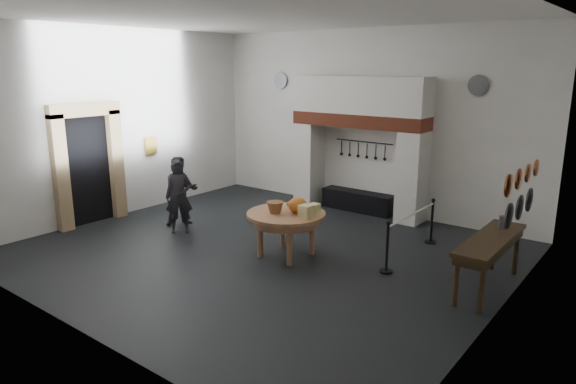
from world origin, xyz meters
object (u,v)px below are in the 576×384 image
Objects in this scene: iron_range at (358,201)px; barrier_post_far at (432,222)px; visitor_near at (179,197)px; work_table at (286,214)px; barrier_post_near at (387,248)px; visitor_far at (181,191)px; side_table at (491,239)px.

iron_range is 2.11× the size of barrier_post_far.
work_table is at bearing -38.84° from visitor_near.
visitor_near is 4.76m from barrier_post_near.
visitor_far is 5.61m from barrier_post_far.
work_table is (0.52, -3.64, 0.59)m from iron_range.
barrier_post_near is at bearing -56.64° from visitor_far.
barrier_post_far is at bearing 135.46° from side_table.
visitor_far reaches higher than iron_range.
visitor_far reaches higher than side_table.
iron_range is at bearing 15.44° from visitor_near.
visitor_near is at bearing -173.81° from work_table.
visitor_near is 1.81× the size of barrier_post_near.
side_table is at bearing -44.54° from barrier_post_far.
barrier_post_far is (0.00, 2.00, 0.00)m from barrier_post_near.
barrier_post_far is at bearing -25.81° from iron_range.
side_table is (6.73, 0.73, 0.07)m from visitor_far.
barrier_post_near is (4.68, 0.75, -0.36)m from visitor_near.
side_table and barrier_post_near have the same top height.
barrier_post_near is (-1.65, -0.38, -0.42)m from side_table.
work_table reaches higher than iron_range.
work_table is 0.95× the size of visitor_far.
work_table is 2.02m from barrier_post_near.
side_table is (3.58, 0.83, 0.03)m from work_table.
visitor_far is at bearing -126.64° from iron_range.
work_table is 2.77m from visitor_near.
visitor_near is 0.57m from visitor_far.
visitor_near is at bearing -169.89° from side_table.
barrier_post_near is at bearing 13.12° from work_table.
work_table is at bearing -128.25° from barrier_post_far.
work_table is at bearing -62.41° from visitor_far.
visitor_far is at bearing -173.82° from side_table.
barrier_post_near is 2.00m from barrier_post_far.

